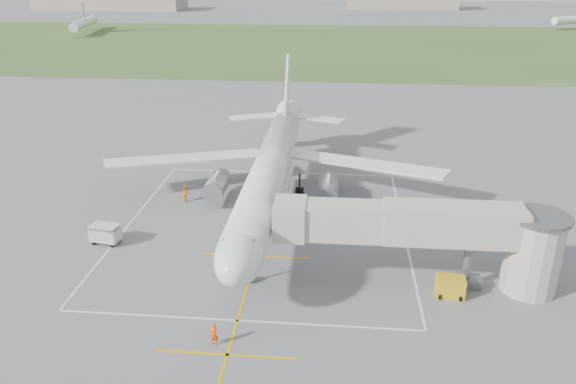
# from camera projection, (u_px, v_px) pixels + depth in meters

# --- Properties ---
(ground) EXTENTS (700.00, 700.00, 0.00)m
(ground) POSITION_uv_depth(u_px,v_px,m) (270.00, 211.00, 60.69)
(ground) COLOR #5E5E61
(ground) RESTS_ON ground
(grass_strip) EXTENTS (700.00, 120.00, 0.02)m
(grass_strip) POSITION_uv_depth(u_px,v_px,m) (319.00, 45.00, 180.31)
(grass_strip) COLOR #365023
(grass_strip) RESTS_ON ground
(apron_markings) EXTENTS (28.20, 60.00, 0.01)m
(apron_markings) POSITION_uv_depth(u_px,v_px,m) (263.00, 236.00, 55.33)
(apron_markings) COLOR #C6970B
(apron_markings) RESTS_ON ground
(airliner) EXTENTS (38.93, 46.75, 13.52)m
(airliner) POSITION_uv_depth(u_px,v_px,m) (270.00, 171.00, 59.70)
(airliner) COLOR silver
(airliner) RESTS_ON ground
(jet_bridge) EXTENTS (23.40, 5.00, 7.20)m
(jet_bridge) POSITION_uv_depth(u_px,v_px,m) (442.00, 234.00, 45.12)
(jet_bridge) COLOR gray
(jet_bridge) RESTS_ON ground
(gpu_unit) EXTENTS (2.37, 1.76, 1.70)m
(gpu_unit) POSITION_uv_depth(u_px,v_px,m) (450.00, 287.00, 45.08)
(gpu_unit) COLOR gold
(gpu_unit) RESTS_ON ground
(baggage_cart) EXTENTS (2.93, 2.05, 1.88)m
(baggage_cart) POSITION_uv_depth(u_px,v_px,m) (105.00, 234.00, 53.54)
(baggage_cart) COLOR silver
(baggage_cart) RESTS_ON ground
(ramp_worker_nose) EXTENTS (0.70, 0.54, 1.71)m
(ramp_worker_nose) POSITION_uv_depth(u_px,v_px,m) (214.00, 334.00, 39.34)
(ramp_worker_nose) COLOR #F04907
(ramp_worker_nose) RESTS_ON ground
(ramp_worker_wing) EXTENTS (1.09, 1.17, 1.92)m
(ramp_worker_wing) POSITION_uv_depth(u_px,v_px,m) (186.00, 193.00, 62.91)
(ramp_worker_wing) COLOR orange
(ramp_worker_wing) RESTS_ON ground
(distant_hangars) EXTENTS (345.00, 49.00, 12.00)m
(distant_hangars) POSITION_uv_depth(u_px,v_px,m) (300.00, 0.00, 304.12)
(distant_hangars) COLOR gray
(distant_hangars) RESTS_ON ground
(distant_aircraft) EXTENTS (211.60, 56.51, 8.85)m
(distant_aircraft) POSITION_uv_depth(u_px,v_px,m) (342.00, 21.00, 215.73)
(distant_aircraft) COLOR silver
(distant_aircraft) RESTS_ON ground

